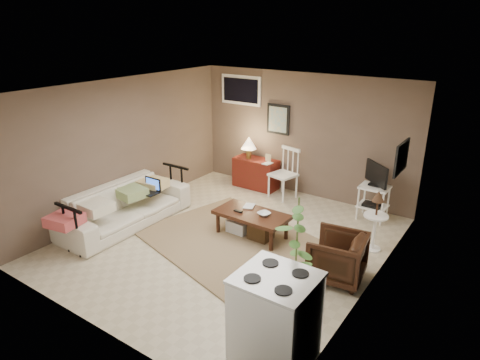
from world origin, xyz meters
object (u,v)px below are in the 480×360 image
Objects in this scene: sofa at (125,200)px; tv_stand at (374,190)px; coffee_table at (251,223)px; side_table at (376,214)px; potted_plant at (297,248)px; armchair at (337,255)px; red_console at (255,170)px; spindle_chair at (284,175)px; stove at (275,318)px.

tv_stand is at bearing -52.76° from sofa.
side_table is at bearing 21.69° from coffee_table.
coffee_table is 1.88m from potted_plant.
side_table is 1.08m from armchair.
red_console is at bearing -17.86° from sofa.
sofa is at bearing -122.14° from spindle_chair.
coffee_table is at bearing -58.97° from red_console.
tv_stand is 1.45× the size of armchair.
stove is (0.26, -3.85, -0.05)m from tv_stand.
side_table is at bearing 163.16° from armchair.
stove is (2.04, -3.85, 0.03)m from spindle_chair.
armchair is (3.62, 0.49, -0.10)m from sofa.
red_console is (-1.14, 1.89, 0.12)m from coffee_table.
spindle_chair is (0.75, -0.14, 0.09)m from red_console.
spindle_chair is 2.40m from side_table.
spindle_chair is at bearing 153.91° from side_table.
side_table is at bearing -22.32° from red_console.
coffee_table is 1.81m from spindle_chair.
tv_stand is 0.71× the size of potted_plant.
tv_stand is at bearing 109.31° from side_table.
coffee_table is at bearing -67.50° from sofa.
spindle_chair is at bearing -144.61° from armchair.
spindle_chair is (1.63, 2.59, 0.01)m from sofa.
potted_plant reaches higher than stove.
potted_plant is (-0.21, -0.81, 0.41)m from armchair.
potted_plant is (1.78, -2.91, 0.30)m from spindle_chair.
tv_stand is 1.06× the size of side_table.
spindle_chair is 1.02× the size of side_table.
red_console is 1.08× the size of spindle_chair.
armchair is at bearing -84.31° from tv_stand.
armchair is 0.94m from potted_plant.
side_table reaches higher than sofa.
sofa is 2.16× the size of red_console.
red_console is 0.77m from spindle_chair.
sofa is at bearing -107.86° from red_console.
side_table is 0.97× the size of stove.
armchair is (-0.16, -1.04, -0.24)m from side_table.
armchair is 0.49× the size of potted_plant.
stove is at bearing -108.93° from sofa.
coffee_table is at bearing 140.28° from potted_plant.
red_console reaches higher than side_table.
side_table is 2.80m from stove.
armchair is at bearing -82.26° from sofa.
armchair is at bearing -12.11° from coffee_table.
spindle_chair reaches higher than side_table.
potted_plant is at bearing -39.72° from coffee_table.
potted_plant is (3.41, -0.32, 0.32)m from sofa.
spindle_chair is 1.78m from tv_stand.
potted_plant is (1.39, -1.16, 0.52)m from coffee_table.
side_table is 1.36× the size of armchair.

